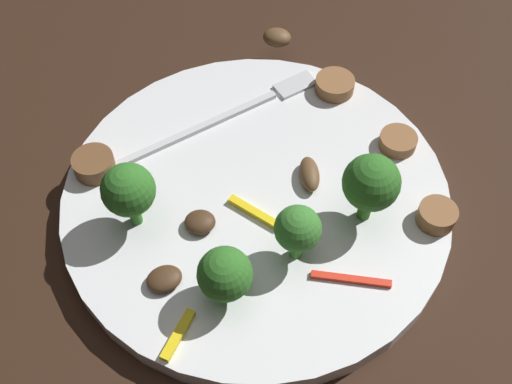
{
  "coord_description": "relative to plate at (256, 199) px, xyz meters",
  "views": [
    {
      "loc": [
        -0.16,
        -0.21,
        0.39
      ],
      "look_at": [
        0.0,
        0.0,
        0.02
      ],
      "focal_mm": 42.85,
      "sensor_mm": 36.0,
      "label": 1
    }
  ],
  "objects": [
    {
      "name": "broccoli_floret_0",
      "position": [
        -0.07,
        -0.06,
        0.04
      ],
      "size": [
        0.04,
        0.04,
        0.05
      ],
      "color": "#347525",
      "rests_on": "plate"
    },
    {
      "name": "sausage_slice_1",
      "position": [
        0.09,
        -0.1,
        0.02
      ],
      "size": [
        0.04,
        0.04,
        0.01
      ],
      "primitive_type": "cylinder",
      "rotation": [
        0.0,
        0.0,
        2.46
      ],
      "color": "brown",
      "rests_on": "plate"
    },
    {
      "name": "broccoli_floret_3",
      "position": [
        0.05,
        -0.06,
        0.05
      ],
      "size": [
        0.04,
        0.04,
        0.06
      ],
      "color": "#347525",
      "rests_on": "plate"
    },
    {
      "name": "broccoli_floret_2",
      "position": [
        -0.01,
        -0.06,
        0.04
      ],
      "size": [
        0.03,
        0.03,
        0.05
      ],
      "color": "#408630",
      "rests_on": "plate"
    },
    {
      "name": "broccoli_floret_1",
      "position": [
        -0.08,
        0.03,
        0.05
      ],
      "size": [
        0.04,
        0.04,
        0.06
      ],
      "color": "#347525",
      "rests_on": "plate"
    },
    {
      "name": "pepper_strip_0",
      "position": [
        0.01,
        -0.1,
        0.01
      ],
      "size": [
        0.04,
        0.04,
        0.0
      ],
      "primitive_type": "cube",
      "rotation": [
        0.0,
        0.0,
        5.5
      ],
      "color": "red",
      "rests_on": "plate"
    },
    {
      "name": "sausage_slice_3",
      "position": [
        0.12,
        0.05,
        0.01
      ],
      "size": [
        0.04,
        0.04,
        0.01
      ],
      "primitive_type": "cylinder",
      "rotation": [
        0.0,
        0.0,
        1.3
      ],
      "color": "brown",
      "rests_on": "plate"
    },
    {
      "name": "mushroom_1",
      "position": [
        -0.05,
        -0.0,
        0.01
      ],
      "size": [
        0.03,
        0.03,
        0.01
      ],
      "primitive_type": "ellipsoid",
      "rotation": [
        0.0,
        0.0,
        5.64
      ],
      "color": "#422B19",
      "rests_on": "plate"
    },
    {
      "name": "pepper_strip_1",
      "position": [
        -0.01,
        -0.02,
        0.01
      ],
      "size": [
        0.02,
        0.04,
        0.0
      ],
      "primitive_type": "cube",
      "rotation": [
        0.0,
        0.0,
        5.03
      ],
      "color": "yellow",
      "rests_on": "plate"
    },
    {
      "name": "sausage_slice_2",
      "position": [
        0.12,
        -0.03,
        0.01
      ],
      "size": [
        0.04,
        0.04,
        0.01
      ],
      "primitive_type": "cylinder",
      "rotation": [
        0.0,
        0.0,
        2.6
      ],
      "color": "brown",
      "rests_on": "plate"
    },
    {
      "name": "sausage_slice_0",
      "position": [
        -0.09,
        0.09,
        0.02
      ],
      "size": [
        0.04,
        0.04,
        0.01
      ],
      "primitive_type": "cylinder",
      "rotation": [
        0.0,
        0.0,
        2.87
      ],
      "color": "brown",
      "rests_on": "plate"
    },
    {
      "name": "pepper_strip_2",
      "position": [
        -0.11,
        -0.06,
        0.01
      ],
      "size": [
        0.03,
        0.02,
        0.0
      ],
      "primitive_type": "cube",
      "rotation": [
        0.0,
        0.0,
        0.49
      ],
      "color": "yellow",
      "rests_on": "plate"
    },
    {
      "name": "fork",
      "position": [
        0.04,
        0.07,
        0.01
      ],
      "size": [
        0.18,
        0.03,
        0.0
      ],
      "rotation": [
        0.0,
        0.0,
        -0.09
      ],
      "color": "silver",
      "rests_on": "plate"
    },
    {
      "name": "mushroom_2",
      "position": [
        -0.09,
        -0.02,
        0.01
      ],
      "size": [
        0.03,
        0.03,
        0.01
      ],
      "primitive_type": "ellipsoid",
      "rotation": [
        0.0,
        0.0,
        6.02
      ],
      "color": "#422B19",
      "rests_on": "plate"
    },
    {
      "name": "mushroom_3",
      "position": [
        0.04,
        -0.01,
        0.01
      ],
      "size": [
        0.03,
        0.03,
        0.01
      ],
      "primitive_type": "ellipsoid",
      "rotation": [
        0.0,
        0.0,
        4.15
      ],
      "color": "brown",
      "rests_on": "plate"
    },
    {
      "name": "mushroom_0",
      "position": [
        0.11,
        0.12,
        0.02
      ],
      "size": [
        0.03,
        0.03,
        0.01
      ],
      "primitive_type": "ellipsoid",
      "rotation": [
        0.0,
        0.0,
        2.28
      ],
      "color": "brown",
      "rests_on": "plate"
    },
    {
      "name": "ground_plane",
      "position": [
        0.0,
        0.0,
        -0.01
      ],
      "size": [
        1.4,
        1.4,
        0.0
      ],
      "primitive_type": "plane",
      "color": "black"
    },
    {
      "name": "plate",
      "position": [
        0.0,
        0.0,
        0.0
      ],
      "size": [
        0.29,
        0.29,
        0.02
      ],
      "primitive_type": "cylinder",
      "color": "white",
      "rests_on": "ground_plane"
    }
  ]
}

